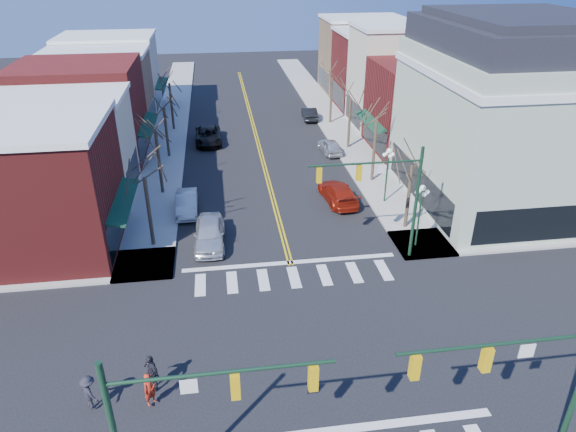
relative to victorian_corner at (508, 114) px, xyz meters
name	(u,v)px	position (x,y,z in m)	size (l,w,h in m)	color
ground	(314,351)	(-16.50, -14.50, -6.66)	(160.00, 160.00, 0.00)	black
sidewalk_left	(159,188)	(-25.25, 5.50, -6.58)	(3.50, 70.00, 0.15)	#9E9B93
sidewalk_right	(372,176)	(-7.75, 5.50, -6.58)	(3.50, 70.00, 0.15)	#9E9B93
bldg_left_brick_a	(27,191)	(-32.00, -2.75, -2.66)	(10.00, 8.50, 8.00)	maroon
bldg_left_stucco_a	(60,150)	(-32.00, 5.00, -2.91)	(10.00, 7.00, 7.50)	beige
bldg_left_brick_b	(81,113)	(-32.00, 13.00, -2.41)	(10.00, 9.00, 8.50)	maroon
bldg_left_tan	(99,94)	(-32.00, 21.25, -2.76)	(10.00, 7.50, 7.80)	#A07D58
bldg_left_stucco_b	(111,75)	(-32.00, 29.00, -2.56)	(10.00, 8.00, 8.20)	beige
bldg_right_brick_a	(429,108)	(-1.00, 11.25, -2.66)	(10.00, 8.50, 8.00)	maroon
bldg_right_stucco	(402,78)	(-1.00, 19.00, -1.66)	(10.00, 7.00, 10.00)	beige
bldg_right_brick_b	(380,70)	(-1.00, 26.50, -2.41)	(10.00, 8.00, 8.50)	maroon
bldg_right_tan	(362,56)	(-1.00, 34.50, -2.16)	(10.00, 8.00, 9.00)	#A07D58
victorian_corner	(508,114)	(0.00, 0.00, 0.00)	(12.25, 14.25, 13.30)	#ACBAA1
traffic_mast_near_left	(178,420)	(-22.05, -21.90, -1.95)	(6.60, 0.28, 7.20)	#14331E
traffic_mast_near_right	(530,380)	(-10.95, -21.90, -1.95)	(6.60, 0.28, 7.20)	#14331E
traffic_mast_far_right	(387,190)	(-10.95, -7.10, -1.95)	(6.60, 0.28, 7.20)	#14331E
lamppost_corner	(421,206)	(-8.30, -6.00, -3.70)	(0.36, 0.36, 4.33)	#14331E
lamppost_midblock	(388,166)	(-8.30, 0.50, -3.70)	(0.36, 0.36, 4.33)	#14331E
tree_left_a	(149,213)	(-24.90, -3.50, -4.28)	(0.24, 0.24, 4.76)	#382B21
tree_left_b	(159,163)	(-24.90, 4.50, -4.14)	(0.24, 0.24, 5.04)	#382B21
tree_left_c	(167,133)	(-24.90, 12.50, -4.38)	(0.24, 0.24, 4.55)	#382B21
tree_left_d	(172,107)	(-24.90, 20.50, -4.21)	(0.24, 0.24, 4.90)	#382B21
tree_right_a	(408,198)	(-8.10, -3.50, -4.35)	(0.24, 0.24, 4.62)	#382B21
tree_right_b	(374,152)	(-8.10, 4.50, -4.07)	(0.24, 0.24, 5.18)	#382B21
tree_right_c	(349,124)	(-8.10, 12.50, -4.24)	(0.24, 0.24, 4.83)	#382B21
tree_right_d	(331,101)	(-8.10, 20.50, -4.17)	(0.24, 0.24, 4.97)	#382B21
car_left_near	(209,233)	(-21.30, -3.83, -5.84)	(1.93, 4.79, 1.63)	silver
car_left_mid	(187,203)	(-22.90, 1.06, -5.96)	(1.48, 4.24, 1.40)	silver
car_left_far	(208,136)	(-21.30, 15.90, -5.92)	(2.46, 5.33, 1.48)	black
car_right_near	(338,193)	(-11.70, 1.21, -5.93)	(2.04, 5.02, 1.46)	#9B1D0E
car_right_mid	(330,146)	(-10.10, 11.50, -5.99)	(1.58, 3.92, 1.33)	silver
car_right_far	(310,114)	(-10.10, 22.17, -5.99)	(1.42, 4.07, 1.34)	black
pedestrian_red_a	(150,389)	(-23.80, -16.78, -5.73)	(0.57, 0.37, 1.56)	#B62813
pedestrian_dark_a	(152,372)	(-23.80, -15.90, -5.64)	(1.02, 0.42, 1.74)	#222129
pedestrian_dark_b	(89,392)	(-26.21, -16.63, -5.71)	(1.03, 0.59, 1.60)	black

